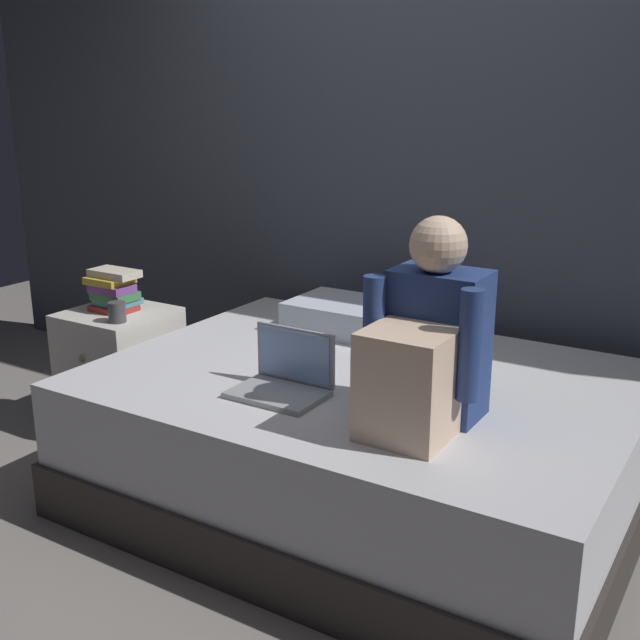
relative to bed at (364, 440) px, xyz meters
name	(u,v)px	position (x,y,z in m)	size (l,w,h in m)	color
ground_plane	(278,521)	(-0.20, -0.30, -0.26)	(8.00, 8.00, 0.00)	gray
wall_back	(424,137)	(-0.20, 0.90, 1.09)	(5.60, 0.10, 2.70)	#424751
bed	(364,440)	(0.00, 0.00, 0.00)	(2.00, 1.50, 0.53)	#332D2B
nightstand	(121,371)	(-1.30, 0.01, 0.03)	(0.44, 0.46, 0.58)	beige
person_sitting	(426,348)	(0.37, -0.29, 0.52)	(0.39, 0.44, 0.66)	navy
laptop	(285,378)	(-0.15, -0.31, 0.32)	(0.32, 0.23, 0.22)	#9EA0A5
pillow	(354,317)	(-0.30, 0.45, 0.33)	(0.56, 0.36, 0.13)	silver
book_stack	(114,290)	(-1.32, 0.02, 0.41)	(0.23, 0.18, 0.19)	#9E2D28
mug	(117,312)	(-1.17, -0.11, 0.36)	(0.08, 0.08, 0.09)	#3D3D42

